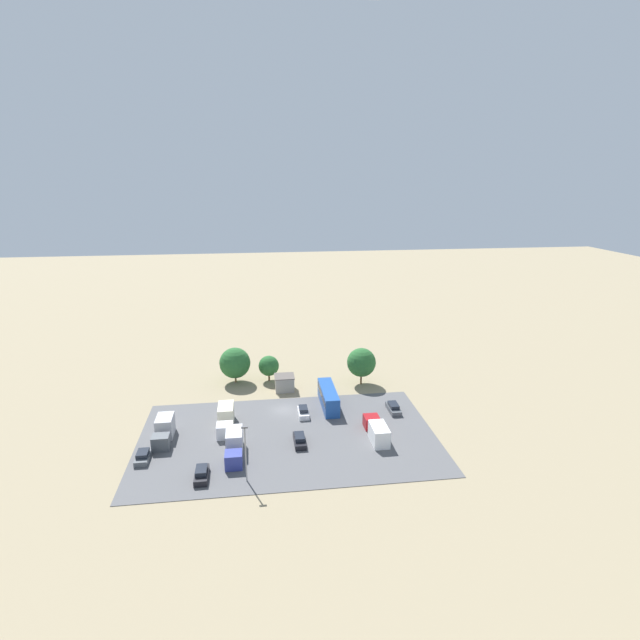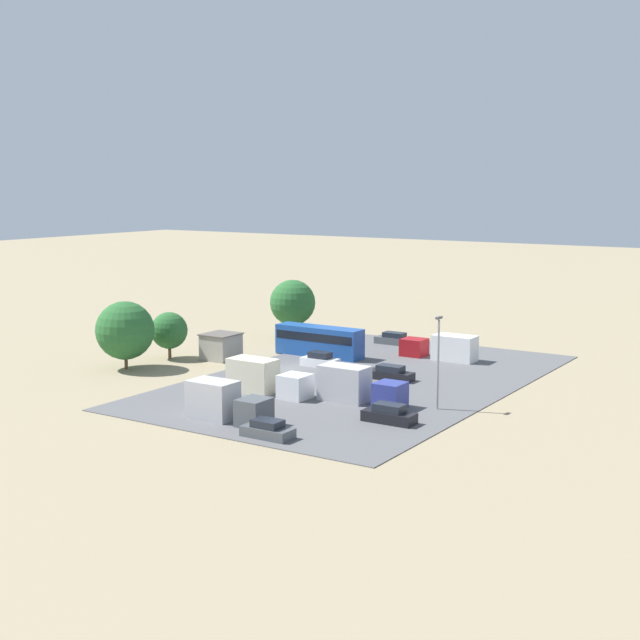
# 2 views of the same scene
# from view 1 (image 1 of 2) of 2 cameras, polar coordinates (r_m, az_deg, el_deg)

# --- Properties ---
(ground_plane) EXTENTS (400.00, 400.00, 0.00)m
(ground_plane) POSITION_cam_1_polar(r_m,az_deg,el_deg) (90.68, -4.13, -10.24)
(ground_plane) COLOR gray
(parking_lot_surface) EXTENTS (47.08, 29.10, 0.08)m
(parking_lot_surface) POSITION_cam_1_polar(r_m,az_deg,el_deg) (81.99, -3.67, -13.21)
(parking_lot_surface) COLOR #565659
(parking_lot_surface) RESTS_ON ground
(shed_building) EXTENTS (3.84, 3.65, 2.95)m
(shed_building) POSITION_cam_1_polar(r_m,az_deg,el_deg) (98.22, -4.08, -7.17)
(shed_building) COLOR #9E998E
(shed_building) RESTS_ON ground
(bus) EXTENTS (2.58, 10.50, 3.37)m
(bus) POSITION_cam_1_polar(r_m,az_deg,el_deg) (91.17, 0.96, -8.74)
(bus) COLOR #1E4C9E
(bus) RESTS_ON ground
(parked_car_0) EXTENTS (1.88, 4.15, 1.41)m
(parked_car_0) POSITION_cam_1_polar(r_m,az_deg,el_deg) (79.92, -19.57, -14.48)
(parked_car_0) COLOR #4C5156
(parked_car_0) RESTS_ON ground
(parked_car_1) EXTENTS (1.78, 4.76, 1.46)m
(parked_car_1) POSITION_cam_1_polar(r_m,az_deg,el_deg) (90.64, 8.39, -9.91)
(parked_car_1) COLOR #4C5156
(parked_car_1) RESTS_ON ground
(parked_car_2) EXTENTS (1.80, 4.46, 1.58)m
(parked_car_2) POSITION_cam_1_polar(r_m,az_deg,el_deg) (73.48, -13.39, -16.75)
(parked_car_2) COLOR black
(parked_car_2) RESTS_ON ground
(parked_car_3) EXTENTS (1.76, 4.72, 1.45)m
(parked_car_3) POSITION_cam_1_polar(r_m,az_deg,el_deg) (79.80, -2.35, -13.53)
(parked_car_3) COLOR black
(parked_car_3) RESTS_ON ground
(parked_car_4) EXTENTS (1.72, 4.14, 1.58)m
(parked_car_4) POSITION_cam_1_polar(r_m,az_deg,el_deg) (88.19, -1.92, -10.46)
(parked_car_4) COLOR silver
(parked_car_4) RESTS_ON ground
(parked_truck_0) EXTENTS (2.47, 8.13, 3.23)m
(parked_truck_0) POSITION_cam_1_polar(r_m,az_deg,el_deg) (77.52, -9.78, -13.97)
(parked_truck_0) COLOR navy
(parked_truck_0) RESTS_ON ground
(parked_truck_1) EXTENTS (2.58, 7.44, 3.21)m
(parked_truck_1) POSITION_cam_1_polar(r_m,az_deg,el_deg) (84.24, -17.40, -11.96)
(parked_truck_1) COLOR #4C5156
(parked_truck_1) RESTS_ON ground
(parked_truck_2) EXTENTS (2.47, 8.66, 2.83)m
(parked_truck_2) POSITION_cam_1_polar(r_m,az_deg,el_deg) (81.37, 6.51, -12.45)
(parked_truck_2) COLOR maroon
(parked_truck_2) RESTS_ON ground
(parked_truck_3) EXTENTS (2.56, 8.37, 3.16)m
(parked_truck_3) POSITION_cam_1_polar(r_m,az_deg,el_deg) (85.62, -10.72, -11.02)
(parked_truck_3) COLOR silver
(parked_truck_3) RESTS_ON ground
(tree_near_shed) EXTENTS (6.20, 6.20, 7.28)m
(tree_near_shed) POSITION_cam_1_polar(r_m,az_deg,el_deg) (101.96, -9.70, -4.86)
(tree_near_shed) COLOR brown
(tree_near_shed) RESTS_ON ground
(tree_apron_mid) EXTENTS (4.14, 4.14, 5.30)m
(tree_apron_mid) POSITION_cam_1_polar(r_m,az_deg,el_deg) (102.20, -5.88, -5.23)
(tree_apron_mid) COLOR brown
(tree_apron_mid) RESTS_ON ground
(tree_apron_far) EXTENTS (5.77, 5.77, 7.50)m
(tree_apron_far) POSITION_cam_1_polar(r_m,az_deg,el_deg) (99.90, 4.75, -4.85)
(tree_apron_far) COLOR brown
(tree_apron_far) RESTS_ON ground
(light_pole_lot_centre) EXTENTS (0.90, 0.28, 8.16)m
(light_pole_lot_centre) POSITION_cam_1_polar(r_m,az_deg,el_deg) (69.84, -8.51, -14.62)
(light_pole_lot_centre) COLOR gray
(light_pole_lot_centre) RESTS_ON ground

